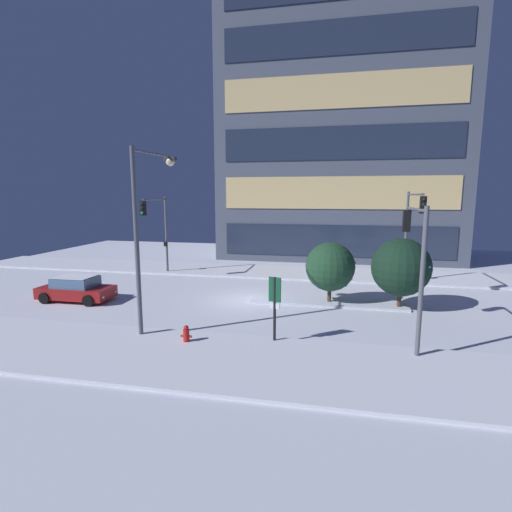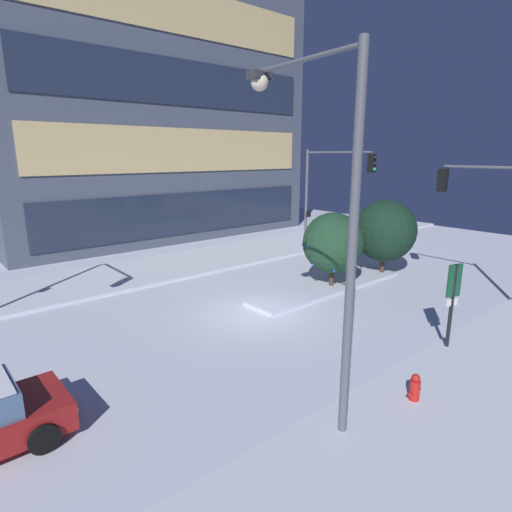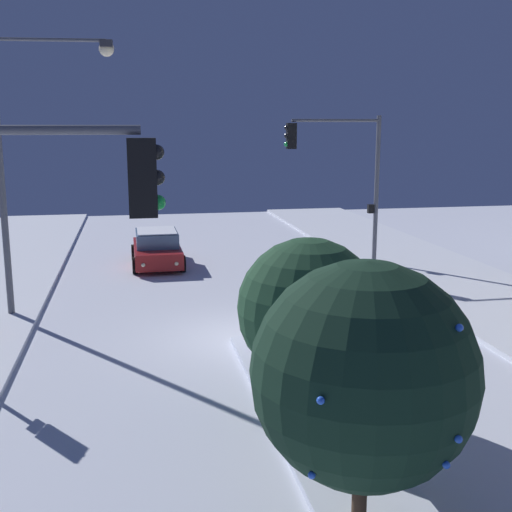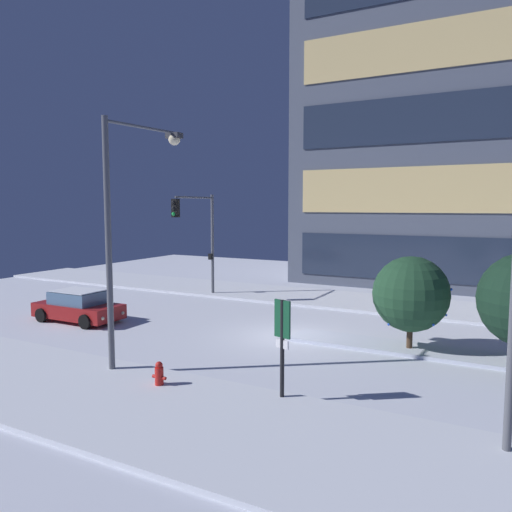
# 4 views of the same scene
# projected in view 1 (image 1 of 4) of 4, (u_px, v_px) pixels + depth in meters

# --- Properties ---
(ground) EXTENTS (52.00, 52.00, 0.00)m
(ground) POSITION_uv_depth(u_px,v_px,m) (247.00, 300.00, 23.04)
(ground) COLOR silver
(curb_strip_near) EXTENTS (52.00, 5.20, 0.14)m
(curb_strip_near) POSITION_uv_depth(u_px,v_px,m) (197.00, 358.00, 14.73)
(curb_strip_near) COLOR silver
(curb_strip_near) RESTS_ON ground
(curb_strip_far) EXTENTS (52.00, 5.20, 0.14)m
(curb_strip_far) POSITION_uv_depth(u_px,v_px,m) (270.00, 272.00, 31.33)
(curb_strip_far) COLOR silver
(curb_strip_far) RESTS_ON ground
(median_strip) EXTENTS (9.00, 1.80, 0.14)m
(median_strip) POSITION_uv_depth(u_px,v_px,m) (327.00, 302.00, 22.40)
(median_strip) COLOR silver
(median_strip) RESTS_ON ground
(office_tower_main) EXTENTS (22.84, 12.25, 30.22)m
(office_tower_main) POSITION_uv_depth(u_px,v_px,m) (340.00, 107.00, 38.72)
(office_tower_main) COLOR #4C5466
(office_tower_main) RESTS_ON ground
(car_near) EXTENTS (4.43, 2.12, 1.49)m
(car_near) POSITION_uv_depth(u_px,v_px,m) (76.00, 289.00, 22.88)
(car_near) COLOR maroon
(car_near) RESTS_ON ground
(traffic_light_corner_far_left) EXTENTS (0.32, 3.99, 6.15)m
(traffic_light_corner_far_left) POSITION_uv_depth(u_px,v_px,m) (157.00, 223.00, 29.14)
(traffic_light_corner_far_left) COLOR #565960
(traffic_light_corner_far_left) RESTS_ON ground
(traffic_light_corner_near_right) EXTENTS (0.32, 4.24, 5.88)m
(traffic_light_corner_near_right) POSITION_uv_depth(u_px,v_px,m) (415.00, 248.00, 15.81)
(traffic_light_corner_near_right) COLOR #565960
(traffic_light_corner_near_right) RESTS_ON ground
(traffic_light_corner_far_right) EXTENTS (0.32, 5.19, 6.51)m
(traffic_light_corner_far_right) POSITION_uv_depth(u_px,v_px,m) (412.00, 223.00, 25.03)
(traffic_light_corner_far_right) COLOR #565960
(traffic_light_corner_far_right) RESTS_ON ground
(street_lamp_arched) EXTENTS (0.64, 3.51, 8.28)m
(street_lamp_arched) POSITION_uv_depth(u_px,v_px,m) (147.00, 215.00, 17.15)
(street_lamp_arched) COLOR #565960
(street_lamp_arched) RESTS_ON ground
(fire_hydrant) EXTENTS (0.48, 0.26, 0.85)m
(fire_hydrant) POSITION_uv_depth(u_px,v_px,m) (186.00, 335.00, 16.17)
(fire_hydrant) COLOR red
(fire_hydrant) RESTS_ON ground
(parking_info_sign) EXTENTS (0.54, 0.22, 2.89)m
(parking_info_sign) POSITION_uv_depth(u_px,v_px,m) (275.00, 301.00, 16.08)
(parking_info_sign) COLOR black
(parking_info_sign) RESTS_ON ground
(decorated_tree_median) EXTENTS (2.90, 2.83, 3.61)m
(decorated_tree_median) POSITION_uv_depth(u_px,v_px,m) (330.00, 267.00, 22.00)
(decorated_tree_median) COLOR #473323
(decorated_tree_median) RESTS_ON ground
(decorated_tree_left_of_median) EXTENTS (3.19, 3.19, 3.96)m
(decorated_tree_left_of_median) POSITION_uv_depth(u_px,v_px,m) (401.00, 267.00, 20.96)
(decorated_tree_left_of_median) COLOR #473323
(decorated_tree_left_of_median) RESTS_ON ground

